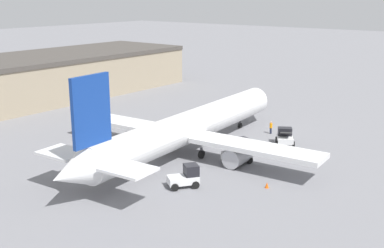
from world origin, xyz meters
The scene contains 7 objects.
ground_plane centered at (0.00, 0.00, 0.00)m, with size 400.00×400.00×0.00m, color slate.
airplane centered at (-0.97, -0.08, 2.92)m, with size 38.88×31.63×10.78m.
ground_crew_worker centered at (11.67, -3.62, 0.86)m, with size 0.35×0.35×1.61m.
baggage_tug centered at (0.03, -6.30, 1.13)m, with size 3.34×2.92×2.53m.
belt_loader_truck centered at (8.61, -7.21, 0.94)m, with size 3.18×3.06×1.94m.
pushback_tug centered at (-8.66, -6.06, 0.95)m, with size 3.20×2.99×2.08m.
safety_cone_near centered at (-4.33, -12.15, 0.28)m, with size 0.36×0.36×0.55m.
Camera 1 is at (-40.93, -32.15, 17.21)m, focal length 45.00 mm.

